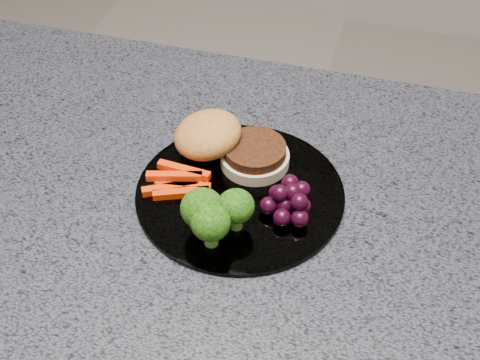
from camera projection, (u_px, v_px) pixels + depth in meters
The scene contains 6 objects.
countertop at pixel (171, 194), 0.86m from camera, with size 1.20×0.60×0.04m, color #494A53.
plate at pixel (240, 193), 0.83m from camera, with size 0.26×0.26×0.01m, color white.
burger at pixel (224, 145), 0.86m from camera, with size 0.16×0.10×0.05m.
carrot_sticks at pixel (179, 182), 0.83m from camera, with size 0.08×0.06×0.02m.
broccoli at pixel (214, 213), 0.76m from camera, with size 0.08×0.08×0.06m.
grape_bunch at pixel (290, 200), 0.79m from camera, with size 0.06×0.06×0.04m.
Camera 1 is at (0.25, -0.56, 1.49)m, focal length 50.00 mm.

